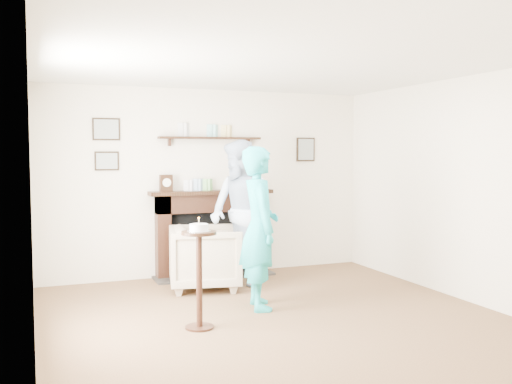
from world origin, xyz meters
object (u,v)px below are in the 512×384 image
woman (259,308)px  pedestal_table (199,260)px  armchair (205,288)px  man (241,284)px

woman → pedestal_table: size_ratio=1.63×
armchair → pedestal_table: pedestal_table is taller
man → woman: man is taller
woman → armchair: bearing=25.3°
man → woman: size_ratio=1.06×
woman → man: bearing=-0.2°
man → pedestal_table: pedestal_table is taller
man → pedestal_table: bearing=-49.6°
armchair → man: bearing=-69.4°
armchair → man: man is taller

